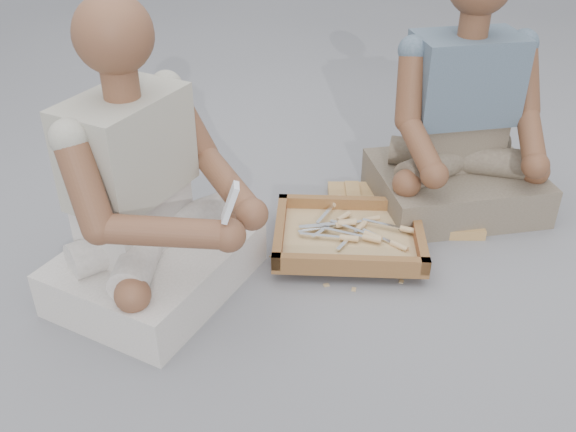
% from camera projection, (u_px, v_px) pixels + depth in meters
% --- Properties ---
extents(ground, '(60.00, 60.00, 0.00)m').
position_uv_depth(ground, '(302.00, 306.00, 2.17)').
color(ground, gray).
rests_on(ground, ground).
extents(carved_panel, '(0.65, 0.48, 0.04)m').
position_uv_depth(carved_panel, '(402.00, 209.00, 2.66)').
color(carved_panel, '#A77C40').
rests_on(carved_panel, ground).
extents(tool_tray, '(0.59, 0.50, 0.07)m').
position_uv_depth(tool_tray, '(348.00, 236.00, 2.41)').
color(tool_tray, brown).
rests_on(tool_tray, carved_panel).
extents(chisel_0, '(0.20, 0.12, 0.02)m').
position_uv_depth(chisel_0, '(366.00, 220.00, 2.49)').
color(chisel_0, white).
rests_on(chisel_0, tool_tray).
extents(chisel_1, '(0.09, 0.21, 0.02)m').
position_uv_depth(chisel_1, '(334.00, 204.00, 2.57)').
color(chisel_1, white).
rests_on(chisel_1, tool_tray).
extents(chisel_2, '(0.19, 0.14, 0.02)m').
position_uv_depth(chisel_2, '(394.00, 244.00, 2.35)').
color(chisel_2, white).
rests_on(chisel_2, tool_tray).
extents(chisel_3, '(0.22, 0.08, 0.02)m').
position_uv_depth(chisel_3, '(341.00, 223.00, 2.44)').
color(chisel_3, white).
rests_on(chisel_3, tool_tray).
extents(chisel_4, '(0.21, 0.09, 0.02)m').
position_uv_depth(chisel_4, '(342.00, 222.00, 2.46)').
color(chisel_4, white).
rests_on(chisel_4, tool_tray).
extents(chisel_5, '(0.21, 0.11, 0.02)m').
position_uv_depth(chisel_5, '(339.00, 225.00, 2.45)').
color(chisel_5, white).
rests_on(chisel_5, tool_tray).
extents(chisel_6, '(0.10, 0.21, 0.02)m').
position_uv_depth(chisel_6, '(359.00, 229.00, 2.43)').
color(chisel_6, white).
rests_on(chisel_6, tool_tray).
extents(chisel_7, '(0.22, 0.07, 0.02)m').
position_uv_depth(chisel_7, '(366.00, 237.00, 2.37)').
color(chisel_7, white).
rests_on(chisel_7, tool_tray).
extents(chisel_8, '(0.22, 0.07, 0.02)m').
position_uv_depth(chisel_8, '(404.00, 229.00, 2.41)').
color(chisel_8, white).
rests_on(chisel_8, tool_tray).
extents(chisel_9, '(0.22, 0.02, 0.02)m').
position_uv_depth(chisel_9, '(343.00, 238.00, 2.37)').
color(chisel_9, white).
rests_on(chisel_9, tool_tray).
extents(chisel_10, '(0.14, 0.19, 0.02)m').
position_uv_depth(chisel_10, '(340.00, 219.00, 2.48)').
color(chisel_10, white).
rests_on(chisel_10, tool_tray).
extents(chisel_11, '(0.21, 0.11, 0.02)m').
position_uv_depth(chisel_11, '(368.00, 234.00, 2.38)').
color(chisel_11, white).
rests_on(chisel_11, tool_tray).
extents(wood_chip_0, '(0.02, 0.02, 0.00)m').
position_uv_depth(wood_chip_0, '(298.00, 197.00, 2.78)').
color(wood_chip_0, tan).
rests_on(wood_chip_0, ground).
extents(wood_chip_1, '(0.02, 0.02, 0.00)m').
position_uv_depth(wood_chip_1, '(294.00, 211.00, 2.68)').
color(wood_chip_1, tan).
rests_on(wood_chip_1, ground).
extents(wood_chip_2, '(0.02, 0.02, 0.00)m').
position_uv_depth(wood_chip_2, '(315.00, 207.00, 2.71)').
color(wood_chip_2, tan).
rests_on(wood_chip_2, ground).
extents(wood_chip_3, '(0.02, 0.02, 0.00)m').
position_uv_depth(wood_chip_3, '(334.00, 246.00, 2.46)').
color(wood_chip_3, tan).
rests_on(wood_chip_3, ground).
extents(wood_chip_4, '(0.02, 0.02, 0.00)m').
position_uv_depth(wood_chip_4, '(401.00, 282.00, 2.28)').
color(wood_chip_4, tan).
rests_on(wood_chip_4, ground).
extents(wood_chip_5, '(0.02, 0.02, 0.00)m').
position_uv_depth(wood_chip_5, '(367.00, 247.00, 2.46)').
color(wood_chip_5, tan).
rests_on(wood_chip_5, ground).
extents(wood_chip_6, '(0.02, 0.02, 0.00)m').
position_uv_depth(wood_chip_6, '(361.00, 253.00, 2.43)').
color(wood_chip_6, tan).
rests_on(wood_chip_6, ground).
extents(wood_chip_7, '(0.02, 0.02, 0.00)m').
position_uv_depth(wood_chip_7, '(326.00, 285.00, 2.26)').
color(wood_chip_7, tan).
rests_on(wood_chip_7, ground).
extents(wood_chip_8, '(0.02, 0.02, 0.00)m').
position_uv_depth(wood_chip_8, '(399.00, 276.00, 2.30)').
color(wood_chip_8, tan).
rests_on(wood_chip_8, ground).
extents(wood_chip_9, '(0.02, 0.02, 0.00)m').
position_uv_depth(wood_chip_9, '(307.00, 209.00, 2.69)').
color(wood_chip_9, tan).
rests_on(wood_chip_9, ground).
extents(wood_chip_10, '(0.02, 0.02, 0.00)m').
position_uv_depth(wood_chip_10, '(280.00, 210.00, 2.69)').
color(wood_chip_10, tan).
rests_on(wood_chip_10, ground).
extents(wood_chip_11, '(0.02, 0.02, 0.00)m').
position_uv_depth(wood_chip_11, '(419.00, 241.00, 2.49)').
color(wood_chip_11, tan).
rests_on(wood_chip_11, ground).
extents(wood_chip_12, '(0.02, 0.02, 0.00)m').
position_uv_depth(wood_chip_12, '(364.00, 205.00, 2.72)').
color(wood_chip_12, tan).
rests_on(wood_chip_12, ground).
extents(wood_chip_13, '(0.02, 0.02, 0.00)m').
position_uv_depth(wood_chip_13, '(272.00, 257.00, 2.40)').
color(wood_chip_13, tan).
rests_on(wood_chip_13, ground).
extents(wood_chip_14, '(0.02, 0.02, 0.00)m').
position_uv_depth(wood_chip_14, '(354.00, 289.00, 2.24)').
color(wood_chip_14, tan).
rests_on(wood_chip_14, ground).
extents(craftsman, '(0.75, 0.77, 1.00)m').
position_uv_depth(craftsman, '(147.00, 203.00, 2.08)').
color(craftsman, silver).
rests_on(craftsman, ground).
extents(companion, '(0.79, 0.71, 1.02)m').
position_uv_depth(companion, '(461.00, 130.00, 2.57)').
color(companion, '#766955').
rests_on(companion, ground).
extents(mobile_phone, '(0.07, 0.06, 0.12)m').
position_uv_depth(mobile_phone, '(230.00, 203.00, 1.81)').
color(mobile_phone, white).
rests_on(mobile_phone, craftsman).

